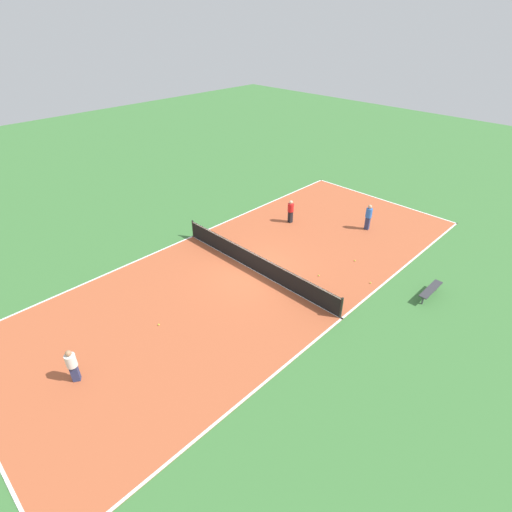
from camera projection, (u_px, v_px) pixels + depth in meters
name	position (u px, v px, depth m)	size (l,w,h in m)	color
ground_plane	(256.00, 271.00, 19.71)	(80.00, 80.00, 0.00)	#3D7538
court_surface	(256.00, 271.00, 19.70)	(10.19, 24.40, 0.02)	#B75633
tennis_net	(256.00, 262.00, 19.42)	(9.99, 0.10, 1.03)	black
bench	(431.00, 290.00, 17.78)	(0.36, 1.72, 0.45)	#333338
player_coach_red	(291.00, 210.00, 23.78)	(0.42, 0.42, 1.41)	black
player_far_white	(72.00, 364.00, 13.55)	(0.50, 0.50, 1.39)	navy
player_near_blue	(369.00, 216.00, 22.97)	(0.41, 0.41, 1.55)	navy
tennis_ball_midcourt	(319.00, 276.00, 19.31)	(0.07, 0.07, 0.07)	#CCE033
tennis_ball_near_net	(355.00, 261.00, 20.45)	(0.07, 0.07, 0.07)	#CCE033
tennis_ball_right_alley	(159.00, 325.00, 16.32)	(0.07, 0.07, 0.07)	#CCE033
tennis_ball_left_sideline	(370.00, 283.00, 18.80)	(0.07, 0.07, 0.07)	#CCE033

